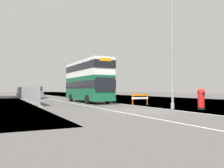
# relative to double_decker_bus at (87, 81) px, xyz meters

# --- Properties ---
(ground) EXTENTS (140.00, 280.00, 0.10)m
(ground) POSITION_rel_double_decker_bus_xyz_m (0.25, -12.56, -2.76)
(ground) COLOR #565451
(double_decker_bus) EXTENTS (2.82, 10.85, 5.10)m
(double_decker_bus) POSITION_rel_double_decker_bus_xyz_m (0.00, 0.00, 0.00)
(double_decker_bus) COLOR #145638
(double_decker_bus) RESTS_ON ground
(lamppost_foreground) EXTENTS (0.29, 0.70, 9.53)m
(lamppost_foreground) POSITION_rel_double_decker_bus_xyz_m (2.72, -12.73, 1.81)
(lamppost_foreground) COLOR gray
(lamppost_foreground) RESTS_ON ground
(red_pillar_postbox) EXTENTS (0.59, 0.59, 1.69)m
(red_pillar_postbox) POSITION_rel_double_decker_bus_xyz_m (4.56, -13.97, -1.78)
(red_pillar_postbox) COLOR black
(red_pillar_postbox) RESTS_ON ground
(roadworks_barrier) EXTENTS (1.88, 0.63, 1.12)m
(roadworks_barrier) POSITION_rel_double_decker_bus_xyz_m (3.28, -6.99, -1.99)
(roadworks_barrier) COLOR orange
(roadworks_barrier) RESTS_ON ground
(construction_site_fence) EXTENTS (0.44, 27.40, 2.06)m
(construction_site_fence) POSITION_rel_double_decker_bus_xyz_m (-6.55, 8.31, -1.72)
(construction_site_fence) COLOR #A8AAAD
(construction_site_fence) RESTS_ON ground
(car_oncoming_near) EXTENTS (2.05, 3.87, 2.10)m
(car_oncoming_near) POSITION_rel_double_decker_bus_xyz_m (-3.96, 15.33, -1.72)
(car_oncoming_near) COLOR slate
(car_oncoming_near) RESTS_ON ground
(car_receding_mid) EXTENTS (2.10, 4.19, 2.15)m
(car_receding_mid) POSITION_rel_double_decker_bus_xyz_m (-4.24, 22.70, -1.70)
(car_receding_mid) COLOR silver
(car_receding_mid) RESTS_ON ground
(car_receding_far) EXTENTS (1.95, 4.22, 2.16)m
(car_receding_far) POSITION_rel_double_decker_bus_xyz_m (-4.50, 30.60, -1.70)
(car_receding_far) COLOR gray
(car_receding_far) RESTS_ON ground
(car_far_side) EXTENTS (2.03, 4.03, 2.18)m
(car_far_side) POSITION_rel_double_decker_bus_xyz_m (-4.62, 38.10, -1.68)
(car_far_side) COLOR maroon
(car_far_side) RESTS_ON ground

